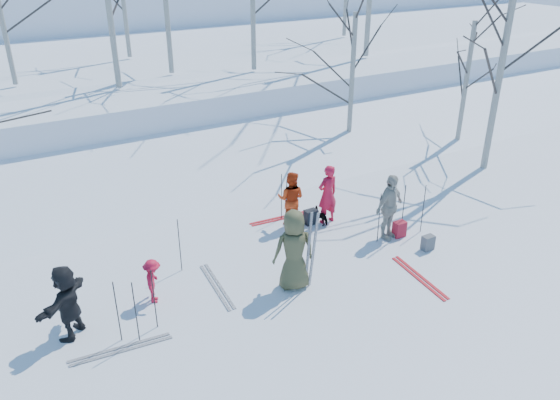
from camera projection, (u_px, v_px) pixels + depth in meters
ground at (313, 276)px, 12.49m from camera, size 120.00×120.00×0.00m
snow_ramp at (196, 168)px, 17.88m from camera, size 70.00×9.49×4.12m
snow_plateau at (113, 80)px, 25.31m from camera, size 70.00×18.00×2.20m
far_hill at (39, 9)px, 41.24m from camera, size 90.00×30.00×6.00m
skier_olive_center at (294, 250)px, 11.72m from camera, size 1.02×0.79×1.86m
skier_red_north at (328, 194)px, 14.50m from camera, size 0.62×0.42×1.65m
skier_redor_behind at (291, 199)px, 14.37m from camera, size 0.94×0.93×1.53m
skier_red_seated at (153, 281)px, 11.42m from camera, size 0.60×0.74×1.00m
skier_cream_east at (389, 207)px, 13.72m from camera, size 1.09×0.67×1.74m
skier_grey_west at (67, 302)px, 10.33m from camera, size 1.31×1.35×1.54m
dog at (321, 216)px, 14.67m from camera, size 0.37×0.57×0.45m
upright_ski_left at (308, 251)px, 11.65m from camera, size 0.11×0.17×1.90m
upright_ski_right at (314, 250)px, 11.67m from camera, size 0.12×0.23×1.89m
ski_pair_a at (121, 349)px, 10.25m from camera, size 0.53×1.93×0.02m
ski_pair_b at (217, 286)px, 12.10m from camera, size 0.49×1.93×0.02m
ski_pair_c at (419, 277)px, 12.41m from camera, size 0.56×1.94×0.02m
ski_pair_d at (282, 218)px, 15.04m from camera, size 0.46×1.93×0.02m
ski_pole_a at (403, 209)px, 14.08m from camera, size 0.02×0.02×1.34m
ski_pole_b at (282, 197)px, 14.71m from camera, size 0.02×0.02×1.34m
ski_pole_c at (423, 209)px, 14.06m from camera, size 0.02×0.02×1.34m
ski_pole_d at (136, 312)px, 10.20m from camera, size 0.02×0.02×1.34m
ski_pole_e at (379, 218)px, 13.61m from camera, size 0.02×0.02×1.34m
ski_pole_f at (180, 245)px, 12.41m from camera, size 0.02×0.02×1.34m
ski_pole_g at (154, 299)px, 10.57m from camera, size 0.02×0.02×1.34m
ski_pole_h at (117, 312)px, 10.21m from camera, size 0.02×0.02×1.34m
ski_pole_i at (287, 204)px, 14.34m from camera, size 0.02×0.02×1.34m
backpack_red at (399, 229)px, 14.04m from camera, size 0.32×0.22×0.42m
backpack_grey at (428, 243)px, 13.46m from camera, size 0.30×0.20×0.38m
backpack_dark at (311, 217)px, 14.68m from camera, size 0.34×0.24×0.40m
birch_plateau_b at (0, 10)px, 18.55m from camera, size 4.15×4.15×5.07m
birch_edge_b at (502, 60)px, 16.77m from camera, size 5.59×5.59×7.13m
birch_edge_c at (466, 85)px, 19.46m from camera, size 3.70×3.70×4.43m
birch_edge_e at (352, 84)px, 18.93m from camera, size 3.94×3.94×4.77m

